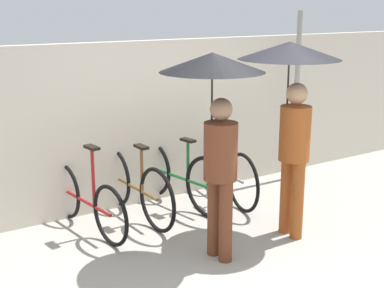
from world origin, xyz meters
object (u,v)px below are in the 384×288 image
parked_bicycle_2 (178,176)px  pedestrian_center (291,83)px  pedestrian_leading (215,99)px  parked_bicycle_1 (135,186)px  parked_bicycle_3 (222,169)px  parked_bicycle_0 (86,200)px

parked_bicycle_2 → pedestrian_center: 1.90m
pedestrian_leading → parked_bicycle_1: bearing=96.6°
pedestrian_leading → pedestrian_center: pedestrian_center is taller
parked_bicycle_3 → pedestrian_center: 1.76m
parked_bicycle_0 → parked_bicycle_1: 0.62m
parked_bicycle_0 → parked_bicycle_1: size_ratio=0.95×
parked_bicycle_3 → parked_bicycle_2: bearing=91.1°
parked_bicycle_1 → parked_bicycle_3: size_ratio=0.98×
parked_bicycle_2 → pedestrian_leading: pedestrian_leading is taller
parked_bicycle_2 → pedestrian_center: bearing=-166.1°
parked_bicycle_2 → parked_bicycle_3: (0.62, -0.07, -0.00)m
parked_bicycle_3 → parked_bicycle_0: bearing=98.6°
parked_bicycle_2 → pedestrian_leading: size_ratio=0.89×
parked_bicycle_2 → parked_bicycle_3: parked_bicycle_3 is taller
parked_bicycle_2 → parked_bicycle_3: 0.62m
parked_bicycle_0 → parked_bicycle_2: parked_bicycle_2 is taller
parked_bicycle_1 → pedestrian_leading: (0.21, -1.28, 1.18)m
parked_bicycle_0 → pedestrian_leading: bearing=-153.0°
parked_bicycle_0 → pedestrian_leading: pedestrian_leading is taller
parked_bicycle_3 → pedestrian_leading: 2.00m
parked_bicycle_3 → pedestrian_center: bearing=-174.8°
parked_bicycle_3 → pedestrian_leading: pedestrian_leading is taller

